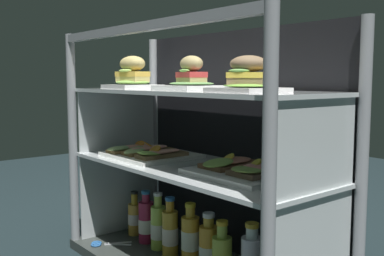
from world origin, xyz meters
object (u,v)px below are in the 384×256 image
plated_roll_sandwich_far_left (248,79)px  open_sandwich_tray_center (244,169)px  juice_bottle_back_right (135,217)px  juice_bottle_front_second (146,222)px  juice_bottle_back_left (171,232)px  juice_bottle_back_center (158,227)px  kitchen_scissors (101,244)px  open_sandwich_tray_near_left_corner (148,153)px  juice_bottle_tucked_behind (208,248)px  plated_roll_sandwich_mid_right (191,79)px  juice_bottle_front_middle (190,239)px  plated_roll_sandwich_right_of_center (132,76)px

plated_roll_sandwich_far_left → open_sandwich_tray_center: size_ratio=0.56×
juice_bottle_back_right → juice_bottle_front_second: 0.12m
juice_bottle_back_right → juice_bottle_back_left: size_ratio=0.83×
juice_bottle_back_center → kitchen_scissors: (-0.19, -0.16, -0.09)m
open_sandwich_tray_near_left_corner → juice_bottle_front_second: open_sandwich_tray_near_left_corner is taller
juice_bottle_tucked_behind → open_sandwich_tray_center: bearing=3.6°
juice_bottle_front_second → open_sandwich_tray_center: bearing=1.7°
plated_roll_sandwich_mid_right → juice_bottle_front_middle: size_ratio=0.88×
plated_roll_sandwich_right_of_center → juice_bottle_front_middle: 0.68m
juice_bottle_back_center → juice_bottle_back_left: juice_bottle_back_left is taller
plated_roll_sandwich_far_left → juice_bottle_front_middle: plated_roll_sandwich_far_left is taller
plated_roll_sandwich_mid_right → juice_bottle_back_right: 0.77m
open_sandwich_tray_center → juice_bottle_tucked_behind: 0.36m
juice_bottle_back_left → kitchen_scissors: (-0.28, -0.16, -0.09)m
juice_bottle_back_right → juice_bottle_front_second: size_ratio=0.88×
juice_bottle_back_right → juice_bottle_front_middle: (0.42, -0.02, 0.02)m
juice_bottle_front_second → juice_bottle_back_left: bearing=-2.8°
plated_roll_sandwich_right_of_center → juice_bottle_back_right: plated_roll_sandwich_right_of_center is taller
open_sandwich_tray_center → juice_bottle_back_center: open_sandwich_tray_center is taller
juice_bottle_back_right → juice_bottle_front_middle: juice_bottle_front_middle is taller
plated_roll_sandwich_mid_right → juice_bottle_back_center: size_ratio=0.88×
plated_roll_sandwich_mid_right → open_sandwich_tray_near_left_corner: bearing=-176.4°
juice_bottle_back_right → juice_bottle_tucked_behind: size_ratio=0.90×
juice_bottle_tucked_behind → juice_bottle_front_second: bearing=-179.1°
plated_roll_sandwich_mid_right → juice_bottle_front_middle: 0.60m
open_sandwich_tray_center → juice_bottle_back_center: (-0.47, -0.02, -0.31)m
plated_roll_sandwich_mid_right → juice_bottle_front_second: 0.70m
plated_roll_sandwich_right_of_center → juice_bottle_front_second: bearing=98.7°
juice_bottle_front_middle → juice_bottle_tucked_behind: (0.10, 0.01, -0.01)m
juice_bottle_tucked_behind → kitchen_scissors: 0.53m
juice_bottle_back_left → juice_bottle_tucked_behind: size_ratio=1.08×
open_sandwich_tray_center → plated_roll_sandwich_mid_right: bearing=-171.4°
plated_roll_sandwich_right_of_center → open_sandwich_tray_center: 0.64m
juice_bottle_back_center → juice_bottle_back_left: (0.09, -0.01, 0.00)m
open_sandwich_tray_near_left_corner → juice_bottle_back_center: open_sandwich_tray_near_left_corner is taller
juice_bottle_back_center → juice_bottle_back_left: size_ratio=0.99×
open_sandwich_tray_center → juice_bottle_tucked_behind: open_sandwich_tray_center is taller
plated_roll_sandwich_far_left → juice_bottle_back_right: (-0.77, 0.08, -0.63)m
juice_bottle_tucked_behind → kitchen_scissors: juice_bottle_tucked_behind is taller
open_sandwich_tray_near_left_corner → plated_roll_sandwich_far_left: bearing=-2.6°
juice_bottle_front_second → juice_bottle_front_middle: (0.30, -0.00, 0.01)m
juice_bottle_front_second → plated_roll_sandwich_far_left: bearing=-5.4°
plated_roll_sandwich_far_left → kitchen_scissors: size_ratio=1.13×
open_sandwich_tray_center → juice_bottle_back_right: size_ratio=1.71×
juice_bottle_back_center → kitchen_scissors: juice_bottle_back_center is taller
juice_bottle_back_right → kitchen_scissors: (0.02, -0.18, -0.07)m
plated_roll_sandwich_mid_right → open_sandwich_tray_near_left_corner: (-0.26, -0.02, -0.30)m
plated_roll_sandwich_far_left → juice_bottle_back_left: size_ratio=0.80×
juice_bottle_front_second → juice_bottle_back_left: 0.19m
juice_bottle_front_second → juice_bottle_front_middle: size_ratio=0.95×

